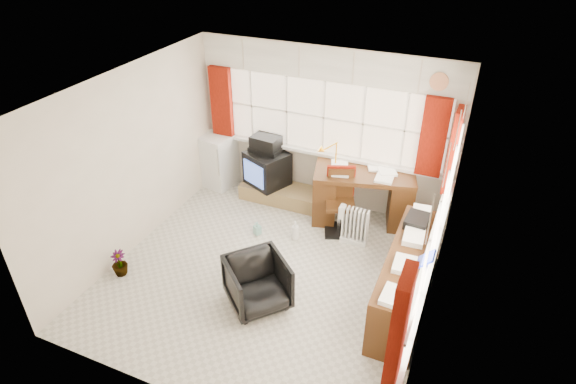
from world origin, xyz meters
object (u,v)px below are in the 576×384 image
radiator (355,229)px  office_chair (258,283)px  desk_lamp (336,149)px  credenza (407,277)px  desk (363,193)px  tv_bench (284,194)px  mini_fridge (218,160)px  task_chair (340,198)px  crt_tv (267,168)px

radiator → office_chair: bearing=-113.9°
desk_lamp → credenza: desk_lamp is taller
desk_lamp → office_chair: desk_lamp is taller
desk → desk_lamp: bearing=175.1°
radiator → tv_bench: bearing=155.8°
credenza → mini_fridge: (-3.53, 1.60, 0.06)m
task_chair → crt_tv: 1.41m
office_chair → credenza: credenza is taller
desk_lamp → tv_bench: 1.29m
office_chair → credenza: size_ratio=0.35×
desk → tv_bench: 1.35m
desk_lamp → radiator: size_ratio=0.67×
tv_bench → crt_tv: size_ratio=1.80×
desk_lamp → task_chair: size_ratio=0.38×
desk_lamp → task_chair: 0.72m
tv_bench → task_chair: bearing=-18.7°
desk_lamp → task_chair: (0.22, -0.38, -0.57)m
task_chair → office_chair: (-0.41, -1.89, -0.21)m
desk_lamp → credenza: 2.23m
mini_fridge → crt_tv: bearing=-3.3°
radiator → crt_tv: size_ratio=0.73×
desk → tv_bench: desk is taller
desk_lamp → crt_tv: (-1.14, -0.00, -0.58)m
office_chair → radiator: 1.79m
office_chair → mini_fridge: 3.01m
desk_lamp → credenza: size_ratio=0.19×
office_chair → tv_bench: size_ratio=0.50×
radiator → credenza: size_ratio=0.28×
desk → credenza: 1.80m
desk → office_chair: desk is taller
task_chair → tv_bench: size_ratio=0.71×
credenza → mini_fridge: size_ratio=2.21×
credenza → task_chair: bearing=136.5°
desk_lamp → crt_tv: size_ratio=0.49×
desk → office_chair: (-0.66, -2.23, -0.15)m
desk_lamp → mini_fridge: 2.19m
crt_tv → desk: bearing=-1.4°
crt_tv → task_chair: bearing=-15.8°
credenza → tv_bench: size_ratio=1.43×
office_chair → credenza: (1.63, 0.73, 0.07)m
office_chair → tv_bench: bearing=58.1°
credenza → radiator: bearing=135.1°
mini_fridge → task_chair: bearing=-10.7°
desk_lamp → crt_tv: desk_lamp is taller
task_chair → radiator: task_chair is taller
desk → desk_lamp: 0.79m
desk → desk_lamp: size_ratio=4.17×
office_chair → desk_lamp: bearing=37.3°
radiator → tv_bench: 1.51m
tv_bench → credenza: bearing=-33.7°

